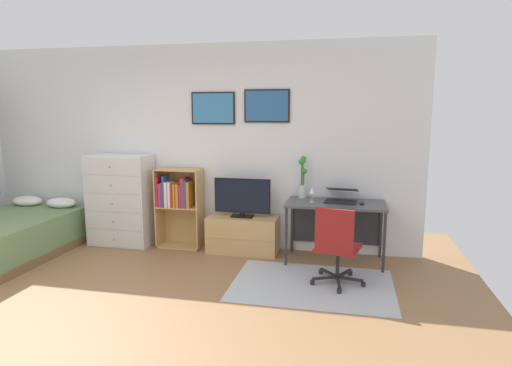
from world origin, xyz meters
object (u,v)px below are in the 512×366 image
Objects in this scene: wine_glass at (312,191)px; computer_mouse at (362,203)px; dresser at (121,200)px; laptop at (341,196)px; bed at (9,236)px; desk at (336,212)px; bookshelf at (178,201)px; office_chair at (336,244)px; bamboo_vase at (303,175)px; tv_stand at (243,234)px; television at (242,198)px.

computer_mouse is at bearing -0.72° from wine_glass.
laptop is (2.98, 0.01, 0.18)m from dresser.
bed is 18.46× the size of computer_mouse.
desk is at bearing 158.34° from computer_mouse.
computer_mouse is (0.24, -0.14, -0.05)m from laptop.
bookshelf is at bearing 174.28° from wine_glass.
office_chair is 1.23m from bamboo_vase.
dresser reaches higher than wine_glass.
laptop reaches higher than tv_stand.
wine_glass is (1.81, -0.18, 0.24)m from bookshelf.
desk is at bearing -1.84° from bookshelf.
desk reaches higher than tv_stand.
bed is 2.23× the size of office_chair.
computer_mouse is 0.60m from wine_glass.
bookshelf reaches higher than tv_stand.
television is at bearing 175.34° from computer_mouse.
dresser is at bearing -175.79° from bookshelf.
television is (0.91, -0.07, 0.09)m from bookshelf.
bamboo_vase is at bearing 13.94° from bed.
laptop is at bearing -0.23° from tv_stand.
bookshelf is 1.71m from bamboo_vase.
computer_mouse is at bearing -23.30° from laptop.
dresser is (1.17, 0.74, 0.37)m from bed.
desk is at bearing 21.71° from wine_glass.
laptop is (1.25, -0.01, 0.57)m from tv_stand.
bed is 2.10× the size of tv_stand.
television is 1.51m from office_chair.
tv_stand is 1.24m from desk.
tv_stand is 1.10m from bamboo_vase.
television is 1.25m from laptop.
bookshelf reaches higher than wine_glass.
laptop is 0.84× the size of bamboo_vase.
bookshelf is at bearing 22.52° from bed.
desk is 0.62m from bamboo_vase.
bed reaches higher than tv_stand.
tv_stand is at bearing -171.67° from bamboo_vase.
tv_stand is (2.90, 0.75, -0.02)m from bed.
office_chair reaches higher than bed.
desk is 0.87m from office_chair.
bamboo_vase is (0.76, 0.11, 0.79)m from tv_stand.
laptop reaches higher than desk.
computer_mouse is at bearing -2.29° from dresser.
wine_glass reaches higher than computer_mouse.
office_chair is 0.83m from computer_mouse.
dresser is 1.45× the size of office_chair.
bamboo_vase reaches higher than bed.
computer_mouse is (0.27, 0.73, 0.30)m from office_chair.
bed is 2.17m from bookshelf.
desk is at bearing -0.01° from television.
laptop is at bearing -1.33° from bookshelf.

